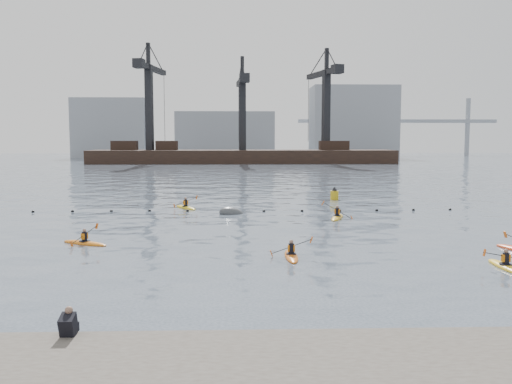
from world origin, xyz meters
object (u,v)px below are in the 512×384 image
(mooring_buoy, at_px, (232,214))
(kayaker_2, at_px, (85,242))
(kayaker_1, at_px, (506,266))
(kayaker_3, at_px, (337,217))
(kayaker_0, at_px, (291,255))
(nav_buoy, at_px, (334,195))
(kayaker_5, at_px, (186,207))

(mooring_buoy, bearing_deg, kayaker_2, -123.65)
(kayaker_1, relative_size, kayaker_3, 0.92)
(kayaker_0, bearing_deg, mooring_buoy, 101.74)
(kayaker_0, distance_m, kayaker_3, 13.58)
(kayaker_0, xyz_separation_m, nav_buoy, (6.51, 24.86, 0.33))
(nav_buoy, bearing_deg, kayaker_0, -104.68)
(kayaker_2, xyz_separation_m, nav_buoy, (17.40, 21.23, 0.33))
(kayaker_5, bearing_deg, kayaker_0, -102.21)
(mooring_buoy, bearing_deg, nav_buoy, 44.67)
(kayaker_0, xyz_separation_m, mooring_buoy, (-3.06, 15.39, -0.09))
(kayaker_1, height_order, mooring_buoy, kayaker_1)
(mooring_buoy, bearing_deg, kayaker_3, -18.84)
(nav_buoy, bearing_deg, kayaker_5, -155.88)
(kayaker_2, bearing_deg, nav_buoy, -11.09)
(kayaker_0, height_order, kayaker_5, kayaker_5)
(kayaker_1, bearing_deg, mooring_buoy, 124.44)
(kayaker_3, relative_size, nav_buoy, 2.38)
(kayaker_3, bearing_deg, kayaker_2, -130.17)
(kayaker_0, relative_size, kayaker_3, 0.91)
(kayaker_2, distance_m, nav_buoy, 27.45)
(kayaker_1, bearing_deg, nav_buoy, 95.63)
(kayaker_3, relative_size, kayaker_5, 1.08)
(kayaker_3, height_order, mooring_buoy, kayaker_3)
(kayaker_1, bearing_deg, kayaker_2, 162.97)
(kayaker_0, distance_m, kayaker_2, 11.48)
(kayaker_1, relative_size, kayaker_2, 1.04)
(kayaker_3, bearing_deg, kayaker_0, -90.48)
(kayaker_2, height_order, nav_buoy, nav_buoy)
(kayaker_3, bearing_deg, nav_buoy, 100.04)
(kayaker_3, xyz_separation_m, mooring_buoy, (-7.63, 2.60, -0.10))
(kayaker_2, bearing_deg, kayaker_3, -31.10)
(kayaker_5, distance_m, nav_buoy, 14.69)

